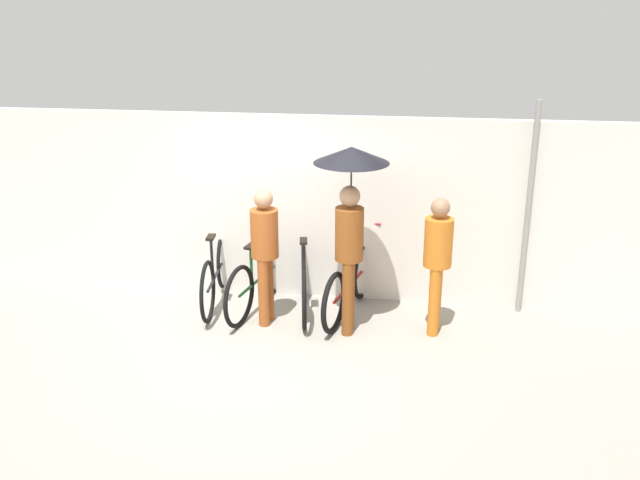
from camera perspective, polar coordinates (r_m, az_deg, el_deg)
The scene contains 10 objects.
ground_plane at distance 7.80m, azimuth -4.86°, elevation -9.47°, with size 30.00×30.00×0.00m, color gray.
back_wall at distance 8.96m, azimuth -2.64°, elevation 2.63°, with size 10.71×0.12×2.33m.
parked_bicycle_0 at distance 9.02m, azimuth -8.33°, elevation -2.66°, with size 0.44×1.79×1.06m.
parked_bicycle_1 at distance 8.82m, azimuth -4.94°, elevation -3.09°, with size 0.55×1.78×1.03m.
parked_bicycle_2 at distance 8.75m, azimuth -1.31°, elevation -3.33°, with size 0.46×1.67×1.00m.
parked_bicycle_3 at distance 8.65m, azimuth 2.36°, elevation -3.59°, with size 0.59×1.74×1.03m.
pedestrian_leading at distance 8.23m, azimuth -4.44°, elevation -0.53°, with size 0.32×0.32×1.64m.
pedestrian_center at distance 7.86m, azimuth 2.45°, elevation 3.42°, with size 0.84×0.84×2.15m.
pedestrian_trailing at distance 8.08m, azimuth 9.39°, elevation -1.25°, with size 0.32×0.32×1.61m.
awning_pole at distance 8.74m, azimuth 16.31°, elevation 2.28°, with size 0.07×0.07×2.59m.
Camera 1 is at (1.56, -6.64, 3.79)m, focal length 40.00 mm.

